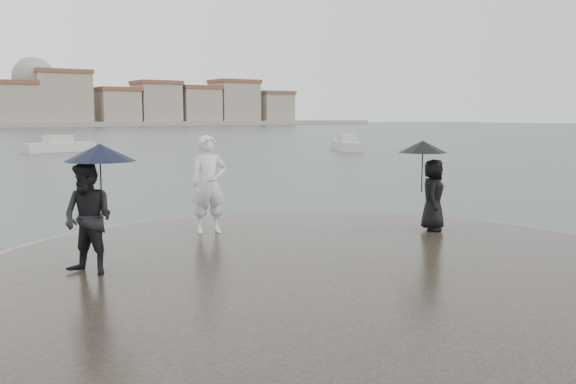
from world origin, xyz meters
TOP-DOWN VIEW (x-y plane):
  - ground at (0.00, 0.00)m, footprint 400.00×400.00m
  - kerb_ring at (0.00, 3.50)m, footprint 12.50×12.50m
  - quay_tip at (0.00, 3.50)m, footprint 11.90×11.90m
  - statue at (-0.38, 7.24)m, footprint 0.85×0.65m
  - visitor_left at (-3.51, 5.10)m, footprint 1.34×1.21m
  - visitor_right at (3.68, 4.82)m, footprint 1.23×1.06m
  - boats at (5.20, 39.36)m, footprint 47.99×15.64m

SIDE VIEW (x-z plane):
  - ground at x=0.00m, z-range 0.00..0.00m
  - kerb_ring at x=0.00m, z-range 0.00..0.32m
  - quay_tip at x=0.00m, z-range 0.00..0.36m
  - boats at x=5.20m, z-range -0.37..1.13m
  - statue at x=-0.38m, z-range 0.36..2.43m
  - visitor_right at x=3.68m, z-range 0.51..2.46m
  - visitor_left at x=-3.51m, z-range 0.49..2.53m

